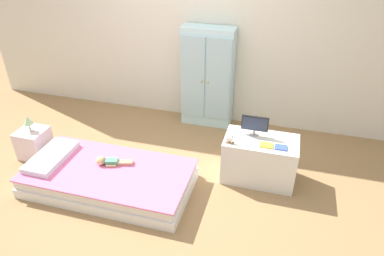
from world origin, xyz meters
The scene contains 13 objects.
ground_plane centered at (0.00, 0.00, -0.01)m, with size 10.00×10.00×0.02m, color #99754C.
back_wall centered at (0.00, 1.57, 1.35)m, with size 6.40×0.05×2.70m, color silver.
bed centered at (-0.42, -0.26, 0.12)m, with size 1.76×0.89×0.23m.
pillow centered at (-1.10, -0.26, 0.27)m, with size 0.32×0.63×0.06m, color silver.
doll centered at (-0.47, -0.17, 0.27)m, with size 0.39×0.18×0.10m.
nightstand centered at (-1.57, 0.03, 0.18)m, with size 0.32×0.32×0.35m, color silver.
table_lamp centered at (-1.57, 0.03, 0.48)m, with size 0.11×0.11×0.19m.
wardrobe centered at (0.25, 1.39, 0.68)m, with size 0.68×0.30×1.35m.
tv_stand centered at (1.10, 0.34, 0.25)m, with size 0.78×0.45×0.51m, color silver.
tv_monitor centered at (1.00, 0.41, 0.64)m, with size 0.28×0.10×0.22m.
rocking_horse_toy centered at (0.79, 0.18, 0.55)m, with size 0.09×0.04×0.11m.
book_yellow centered at (1.15, 0.23, 0.51)m, with size 0.13×0.10×0.02m, color gold.
book_blue centered at (1.30, 0.23, 0.51)m, with size 0.12×0.10×0.01m, color blue.
Camera 1 is at (1.23, -2.84, 2.52)m, focal length 32.79 mm.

